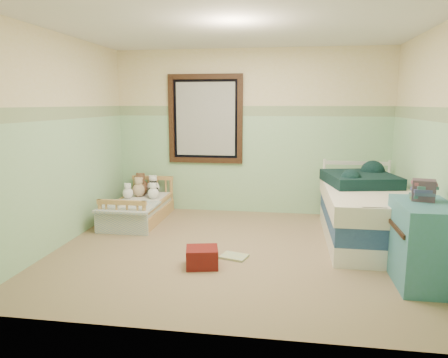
# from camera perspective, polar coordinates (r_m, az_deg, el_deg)

# --- Properties ---
(floor) EXTENTS (4.20, 3.60, 0.02)m
(floor) POSITION_cam_1_polar(r_m,az_deg,el_deg) (4.92, 1.60, -9.88)
(floor) COLOR #8D6F52
(floor) RESTS_ON ground
(ceiling) EXTENTS (4.20, 3.60, 0.02)m
(ceiling) POSITION_cam_1_polar(r_m,az_deg,el_deg) (4.69, 1.76, 20.43)
(ceiling) COLOR silver
(ceiling) RESTS_ON wall_back
(wall_back) EXTENTS (4.20, 0.04, 2.50)m
(wall_back) POSITION_cam_1_polar(r_m,az_deg,el_deg) (6.42, 3.67, 6.40)
(wall_back) COLOR beige
(wall_back) RESTS_ON floor
(wall_front) EXTENTS (4.20, 0.04, 2.50)m
(wall_front) POSITION_cam_1_polar(r_m,az_deg,el_deg) (2.87, -2.77, 1.54)
(wall_front) COLOR beige
(wall_front) RESTS_ON floor
(wall_left) EXTENTS (0.04, 3.60, 2.50)m
(wall_left) POSITION_cam_1_polar(r_m,az_deg,el_deg) (5.32, -21.49, 4.90)
(wall_left) COLOR beige
(wall_left) RESTS_ON floor
(wall_right) EXTENTS (0.04, 3.60, 2.50)m
(wall_right) POSITION_cam_1_polar(r_m,az_deg,el_deg) (4.85, 27.20, 4.01)
(wall_right) COLOR beige
(wall_right) RESTS_ON floor
(wainscot_mint) EXTENTS (4.20, 0.01, 1.50)m
(wainscot_mint) POSITION_cam_1_polar(r_m,az_deg,el_deg) (6.46, 3.61, 1.96)
(wainscot_mint) COLOR #94C794
(wainscot_mint) RESTS_ON floor
(border_strip) EXTENTS (4.20, 0.01, 0.15)m
(border_strip) POSITION_cam_1_polar(r_m,az_deg,el_deg) (6.39, 3.70, 9.30)
(border_strip) COLOR #3E6045
(border_strip) RESTS_ON wall_back
(window_frame) EXTENTS (1.16, 0.06, 1.36)m
(window_frame) POSITION_cam_1_polar(r_m,az_deg,el_deg) (6.47, -2.59, 8.22)
(window_frame) COLOR black
(window_frame) RESTS_ON wall_back
(window_blinds) EXTENTS (0.92, 0.01, 1.12)m
(window_blinds) POSITION_cam_1_polar(r_m,az_deg,el_deg) (6.48, -2.57, 8.22)
(window_blinds) COLOR beige
(window_blinds) RESTS_ON window_frame
(toddler_bed_frame) EXTENTS (0.67, 1.34, 0.17)m
(toddler_bed_frame) POSITION_cam_1_polar(r_m,az_deg,el_deg) (6.22, -11.51, -4.79)
(toddler_bed_frame) COLOR tan
(toddler_bed_frame) RESTS_ON floor
(toddler_mattress) EXTENTS (0.61, 1.28, 0.12)m
(toddler_mattress) POSITION_cam_1_polar(r_m,az_deg,el_deg) (6.19, -11.56, -3.49)
(toddler_mattress) COLOR silver
(toddler_mattress) RESTS_ON toddler_bed_frame
(patchwork_quilt) EXTENTS (0.73, 0.67, 0.03)m
(patchwork_quilt) POSITION_cam_1_polar(r_m,az_deg,el_deg) (5.79, -13.01, -3.73)
(patchwork_quilt) COLOR #7395BA
(patchwork_quilt) RESTS_ON toddler_mattress
(plush_bed_brown) EXTENTS (0.22, 0.22, 0.22)m
(plush_bed_brown) POSITION_cam_1_polar(r_m,az_deg,el_deg) (6.66, -11.35, -1.00)
(plush_bed_brown) COLOR brown
(plush_bed_brown) RESTS_ON toddler_mattress
(plush_bed_white) EXTENTS (0.20, 0.20, 0.20)m
(plush_bed_white) POSITION_cam_1_polar(r_m,az_deg,el_deg) (6.60, -9.71, -1.15)
(plush_bed_white) COLOR white
(plush_bed_white) RESTS_ON toddler_mattress
(plush_bed_tan) EXTENTS (0.20, 0.20, 0.20)m
(plush_bed_tan) POSITION_cam_1_polar(r_m,az_deg,el_deg) (6.44, -11.59, -1.48)
(plush_bed_tan) COLOR #D1AF89
(plush_bed_tan) RESTS_ON toddler_mattress
(plush_bed_dark) EXTENTS (0.17, 0.17, 0.17)m
(plush_bed_dark) POSITION_cam_1_polar(r_m,az_deg,el_deg) (6.37, -9.64, -1.69)
(plush_bed_dark) COLOR black
(plush_bed_dark) RESTS_ON toddler_mattress
(plush_floor_cream) EXTENTS (0.26, 0.26, 0.26)m
(plush_floor_cream) POSITION_cam_1_polar(r_m,az_deg,el_deg) (5.87, -13.56, -5.33)
(plush_floor_cream) COLOR #F9E6CA
(plush_floor_cream) RESTS_ON floor
(plush_floor_tan) EXTENTS (0.22, 0.22, 0.22)m
(plush_floor_tan) POSITION_cam_1_polar(r_m,az_deg,el_deg) (5.86, -12.71, -5.56)
(plush_floor_tan) COLOR #D1AF89
(plush_floor_tan) RESTS_ON floor
(twin_bed_frame) EXTENTS (0.96, 1.91, 0.22)m
(twin_bed_frame) POSITION_cam_1_polar(r_m,az_deg,el_deg) (5.48, 18.81, -6.96)
(twin_bed_frame) COLOR white
(twin_bed_frame) RESTS_ON floor
(twin_boxspring) EXTENTS (0.96, 1.91, 0.22)m
(twin_boxspring) POSITION_cam_1_polar(r_m,az_deg,el_deg) (5.42, 18.95, -4.74)
(twin_boxspring) COLOR navy
(twin_boxspring) RESTS_ON twin_bed_frame
(twin_mattress) EXTENTS (0.99, 1.95, 0.22)m
(twin_mattress) POSITION_cam_1_polar(r_m,az_deg,el_deg) (5.37, 19.09, -2.47)
(twin_mattress) COLOR #F0E2CE
(twin_mattress) RESTS_ON twin_boxspring
(teal_blanket) EXTENTS (0.97, 1.01, 0.14)m
(teal_blanket) POSITION_cam_1_polar(r_m,az_deg,el_deg) (5.62, 18.16, -0.00)
(teal_blanket) COLOR black
(teal_blanket) RESTS_ON twin_mattress
(dresser) EXTENTS (0.49, 0.78, 0.78)m
(dresser) POSITION_cam_1_polar(r_m,az_deg,el_deg) (4.35, 25.62, -8.04)
(dresser) COLOR teal
(dresser) RESTS_ON floor
(book_stack) EXTENTS (0.23, 0.20, 0.20)m
(book_stack) POSITION_cam_1_polar(r_m,az_deg,el_deg) (4.34, 25.71, -1.40)
(book_stack) COLOR brown
(book_stack) RESTS_ON dresser
(red_pillow) EXTENTS (0.38, 0.35, 0.21)m
(red_pillow) POSITION_cam_1_polar(r_m,az_deg,el_deg) (4.42, -3.03, -10.68)
(red_pillow) COLOR #9A0B05
(red_pillow) RESTS_ON floor
(floor_book) EXTENTS (0.33, 0.29, 0.03)m
(floor_book) POSITION_cam_1_polar(r_m,az_deg,el_deg) (4.69, 1.41, -10.60)
(floor_book) COLOR yellow
(floor_book) RESTS_ON floor
(extra_plush_0) EXTENTS (0.20, 0.20, 0.20)m
(extra_plush_0) POSITION_cam_1_polar(r_m,az_deg,el_deg) (6.47, -11.39, -1.43)
(extra_plush_0) COLOR brown
(extra_plush_0) RESTS_ON toddler_mattress
(extra_plush_1) EXTENTS (0.17, 0.17, 0.17)m
(extra_plush_1) POSITION_cam_1_polar(r_m,az_deg,el_deg) (6.25, -9.67, -1.95)
(extra_plush_1) COLOR white
(extra_plush_1) RESTS_ON toddler_mattress
(extra_plush_2) EXTENTS (0.21, 0.21, 0.21)m
(extra_plush_2) POSITION_cam_1_polar(r_m,az_deg,el_deg) (6.51, -11.58, -1.31)
(extra_plush_2) COLOR brown
(extra_plush_2) RESTS_ON toddler_mattress
(extra_plush_3) EXTENTS (0.16, 0.16, 0.16)m
(extra_plush_3) POSITION_cam_1_polar(r_m,az_deg,el_deg) (6.34, -13.06, -1.92)
(extra_plush_3) COLOR white
(extra_plush_3) RESTS_ON toddler_mattress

